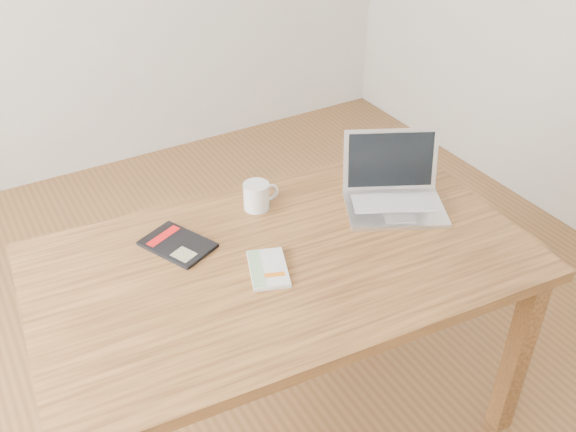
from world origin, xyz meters
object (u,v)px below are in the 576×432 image
black_guidebook (178,244)px  coffee_mug (257,195)px  desk (284,279)px  laptop (393,191)px  white_guidebook (268,269)px

black_guidebook → coffee_mug: size_ratio=2.04×
coffee_mug → desk: bearing=-99.0°
black_guidebook → desk: bearing=-64.3°
black_guidebook → laptop: laptop is taller
coffee_mug → black_guidebook: bearing=-165.8°
desk → white_guidebook: size_ratio=7.68×
white_guidebook → laptop: size_ratio=0.50×
black_guidebook → laptop: bearing=-35.4°
white_guidebook → black_guidebook: white_guidebook is taller
white_guidebook → laptop: 0.56m
laptop → black_guidebook: bearing=-164.3°
laptop → coffee_mug: 0.46m
black_guidebook → laptop: 0.75m
desk → laptop: laptop is taller
white_guidebook → laptop: (0.55, 0.11, 0.04)m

